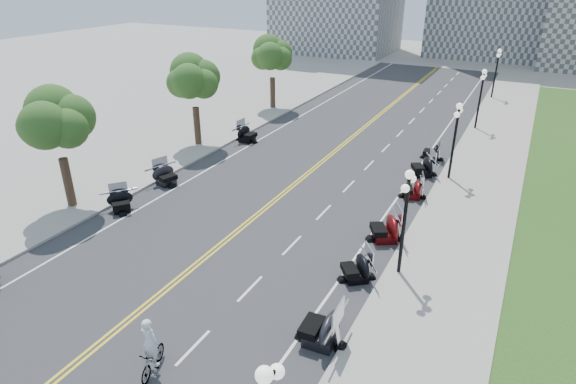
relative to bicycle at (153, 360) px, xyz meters
The scene contains 41 objects.
ground 6.16m from the bicycle, 116.06° to the left, with size 160.00×160.00×0.00m, color gray.
road 15.75m from the bicycle, 99.86° to the left, with size 16.00×90.00×0.01m, color #333335.
centerline_yellow_a 15.77m from the bicycle, 100.29° to the left, with size 0.12×90.00×0.00m, color yellow.
centerline_yellow_b 15.73m from the bicycle, 99.42° to the left, with size 0.12×90.00×0.00m, color yellow.
edge_line_north 15.96m from the bicycle, 76.56° to the left, with size 0.12×90.00×0.00m, color white.
edge_line_south 17.99m from the bicycle, 120.38° to the left, with size 0.12×90.00×0.00m, color white.
lane_dash_5 1.67m from the bicycle, 71.51° to the left, with size 0.12×2.00×0.00m, color white.
lane_dash_6 5.56m from the bicycle, 84.76° to the left, with size 0.12×2.00×0.00m, color white.
lane_dash_7 9.54m from the bicycle, 86.96° to the left, with size 0.12×2.00×0.00m, color white.
lane_dash_8 13.53m from the bicycle, 87.86° to the left, with size 0.12×2.00×0.00m, color white.
lane_dash_9 17.53m from the bicycle, 88.35° to the left, with size 0.12×2.00×0.00m, color white.
lane_dash_10 21.52m from the bicycle, 88.65° to the left, with size 0.12×2.00×0.00m, color white.
lane_dash_11 25.52m from the bicycle, 88.87° to the left, with size 0.12×2.00×0.00m, color white.
lane_dash_12 29.52m from the bicycle, 89.02° to the left, with size 0.12×2.00×0.00m, color white.
lane_dash_13 33.52m from the bicycle, 89.14° to the left, with size 0.12×2.00×0.00m, color white.
lane_dash_14 37.52m from the bicycle, 89.23° to the left, with size 0.12×2.00×0.00m, color white.
lane_dash_15 41.52m from the bicycle, 89.30° to the left, with size 0.12×2.00×0.00m, color white.
lane_dash_16 45.52m from the bicycle, 89.36° to the left, with size 0.12×2.00×0.00m, color white.
lane_dash_17 49.52m from the bicycle, 89.42° to the left, with size 0.12×2.00×0.00m, color white.
lane_dash_18 53.52m from the bicycle, 89.46° to the left, with size 0.12×2.00×0.00m, color white.
lane_dash_19 57.52m from the bicycle, 89.50° to the left, with size 0.12×2.00×0.00m, color white.
sidewalk_north 17.37m from the bicycle, 63.29° to the left, with size 5.00×90.00×0.15m, color #9E9991.
sidewalk_south 20.37m from the bicycle, 130.39° to the left, with size 5.00×90.00×0.15m, color #9E9991.
street_lamp_2 11.39m from the bicycle, 58.16° to the left, with size 0.50×1.20×4.90m, color black, non-canonical shape.
street_lamp_3 22.40m from the bicycle, 74.65° to the left, with size 0.50×1.20×4.90m, color black, non-canonical shape.
street_lamp_4 34.09m from the bicycle, 80.01° to the left, with size 0.50×1.20×4.90m, color black, non-canonical shape.
street_lamp_5 45.94m from the bicycle, 82.61° to the left, with size 0.50×1.20×4.90m, color black, non-canonical shape.
tree_2 15.35m from the bicycle, 149.39° to the left, with size 4.80×4.80×9.20m, color #235619, non-canonical shape.
tree_3 23.66m from the bicycle, 123.05° to the left, with size 4.80×4.80×9.20m, color #235619, non-canonical shape.
tree_4 34.23m from the bicycle, 111.94° to the left, with size 4.80×4.80×9.20m, color #235619, non-canonical shape.
motorcycle_n_5 5.97m from the bicycle, 40.70° to the left, with size 2.20×2.20×1.54m, color black, non-canonical shape.
motorcycle_n_6 9.31m from the bicycle, 62.33° to the left, with size 1.88×1.88×1.31m, color black, non-canonical shape.
motorcycle_n_7 12.94m from the bicycle, 69.87° to the left, with size 2.16×2.16×1.51m, color #590A0C, non-canonical shape.
motorcycle_n_8 18.28m from the bicycle, 75.93° to the left, with size 1.82×1.82×1.27m, color #590A0C, non-canonical shape.
motorcycle_n_9 21.81m from the bicycle, 78.86° to the left, with size 2.05×2.05×1.44m, color black, non-canonical shape.
motorcycle_n_10 25.09m from the bicycle, 80.62° to the left, with size 1.79×1.79×1.25m, color black, non-canonical shape.
motorcycle_s_6 12.93m from the bicycle, 139.32° to the left, with size 1.80×1.80×1.26m, color black, non-canonical shape.
motorcycle_s_7 16.00m from the bicycle, 128.63° to the left, with size 1.94×1.94×1.36m, color black, non-canonical shape.
motorcycle_s_9 24.00m from the bicycle, 113.96° to the left, with size 2.02×2.02×1.41m, color black, non-canonical shape.
bicycle is the anchor object (origin of this frame).
cyclist_rider 1.46m from the bicycle, ahead, with size 0.69×0.45×1.89m, color silver.
Camera 1 is at (12.45, -14.39, 12.62)m, focal length 30.00 mm.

